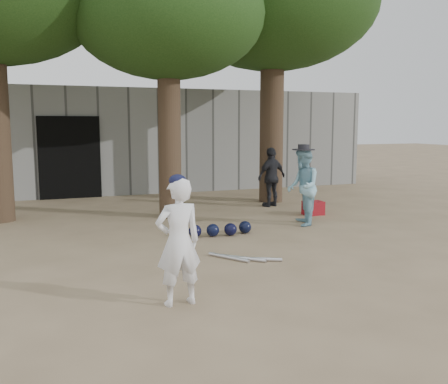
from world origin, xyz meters
name	(u,v)px	position (x,y,z in m)	size (l,w,h in m)	color
ground	(209,274)	(0.00, 0.00, 0.00)	(70.00, 70.00, 0.00)	#937C5E
boy_player	(178,242)	(-0.69, -0.96, 0.71)	(0.52, 0.34, 1.42)	white
spectator_blue	(303,187)	(2.80, 2.40, 0.76)	(0.74, 0.58, 1.53)	#85BACE
spectator_dark	(272,177)	(3.25, 4.66, 0.72)	(0.84, 0.35, 1.43)	black
red_bag	(313,208)	(3.61, 3.31, 0.15)	(0.42, 0.32, 0.30)	maroon
back_building	(102,139)	(0.00, 10.33, 1.50)	(16.00, 5.24, 3.00)	gray
helmet_row	(221,229)	(0.96, 2.08, 0.12)	(1.19, 0.32, 0.23)	black
bat_pile	(243,258)	(0.69, 0.46, 0.03)	(0.91, 0.75, 0.06)	silver
tree_row	(164,0)	(0.74, 5.02, 4.69)	(11.40, 5.80, 6.69)	brown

